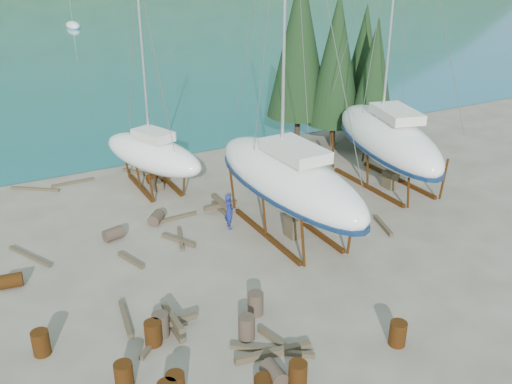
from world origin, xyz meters
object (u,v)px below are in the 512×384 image
worker (229,211)px  large_sailboat_far (387,138)px  small_sailboat_shore (152,154)px  large_sailboat_near (288,178)px

worker → large_sailboat_far: bearing=-76.7°
large_sailboat_far → worker: large_sailboat_far is taller
small_sailboat_shore → worker: bearing=-97.9°
large_sailboat_near → small_sailboat_shore: bearing=112.3°
large_sailboat_near → small_sailboat_shore: 9.02m
large_sailboat_near → small_sailboat_shore: (-3.63, 8.21, -0.80)m
worker → small_sailboat_shore: bearing=22.2°
large_sailboat_near → worker: 3.34m
worker → large_sailboat_near: bearing=-117.9°
large_sailboat_far → worker: bearing=-161.5°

